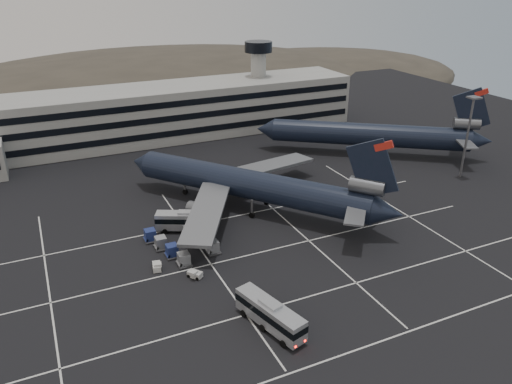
# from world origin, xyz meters

# --- Properties ---
(ground) EXTENTS (260.00, 260.00, 0.00)m
(ground) POSITION_xyz_m (0.00, 0.00, 0.00)
(ground) COLOR black
(ground) RESTS_ON ground
(lane_markings) EXTENTS (90.00, 55.62, 0.01)m
(lane_markings) POSITION_xyz_m (0.95, 0.72, 0.01)
(lane_markings) COLOR silver
(lane_markings) RESTS_ON ground
(terminal) EXTENTS (125.00, 26.00, 24.00)m
(terminal) POSITION_xyz_m (-2.95, 71.14, 6.93)
(terminal) COLOR gray
(terminal) RESTS_ON ground
(hills) EXTENTS (352.00, 180.00, 44.00)m
(hills) POSITION_xyz_m (17.99, 170.00, -12.07)
(hills) COLOR #38332B
(hills) RESTS_ON ground
(lightpole_right) EXTENTS (2.40, 2.40, 18.28)m
(lightpole_right) POSITION_xyz_m (58.00, 15.00, 11.82)
(lightpole_right) COLOR slate
(lightpole_right) RESTS_ON ground
(trijet_main) EXTENTS (40.71, 48.49, 18.08)m
(trijet_main) POSITION_xyz_m (8.26, 19.30, 5.25)
(trijet_main) COLOR black
(trijet_main) RESTS_ON ground
(trijet_far) EXTENTS (49.94, 38.98, 18.08)m
(trijet_far) POSITION_xyz_m (48.56, 35.44, 5.43)
(trijet_far) COLOR black
(trijet_far) RESTS_ON ground
(bus_near) EXTENTS (5.54, 11.58, 3.99)m
(bus_near) POSITION_xyz_m (-4.21, -13.61, 2.18)
(bus_near) COLOR #96999E
(bus_near) RESTS_ON ground
(bus_far) EXTENTS (11.03, 7.16, 3.90)m
(bus_far) POSITION_xyz_m (-5.97, 16.24, 2.13)
(bus_far) COLOR #96999E
(bus_far) RESTS_ON ground
(tug_a) EXTENTS (1.73, 2.43, 1.43)m
(tug_a) POSITION_xyz_m (-14.22, 5.99, 0.63)
(tug_a) COLOR beige
(tug_a) RESTS_ON ground
(tug_b) EXTENTS (2.35, 2.51, 1.40)m
(tug_b) POSITION_xyz_m (-9.40, 1.48, 0.62)
(tug_b) COLOR beige
(tug_b) RESTS_ON ground
(uld_cluster) EXTENTS (11.25, 12.92, 2.12)m
(uld_cluster) POSITION_xyz_m (-8.83, 10.57, 1.04)
(uld_cluster) COLOR #2D2D30
(uld_cluster) RESTS_ON ground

